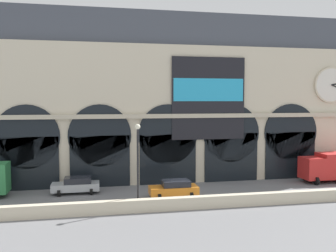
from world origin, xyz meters
name	(u,v)px	position (x,y,z in m)	size (l,w,h in m)	color
ground_plane	(179,195)	(0.00, 0.00, 0.00)	(200.00, 200.00, 0.00)	slate
quay_parapet_wall	(191,203)	(0.00, -4.38, 0.50)	(90.00, 0.70, 1.01)	beige
station_building	(164,100)	(0.04, 7.29, 8.77)	(43.39, 5.01, 18.12)	beige
car_midwest	(76,185)	(-9.30, 2.68, 0.80)	(4.40, 2.22, 1.55)	#ADB2B7
car_center	(174,188)	(-0.53, -0.48, 0.80)	(4.40, 2.22, 1.55)	orange
box_truck_east	(336,166)	(17.99, 2.46, 1.70)	(7.50, 2.91, 3.12)	red
street_lamp_quayside	(138,155)	(-4.19, -3.58, 4.41)	(0.44, 0.44, 6.90)	black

